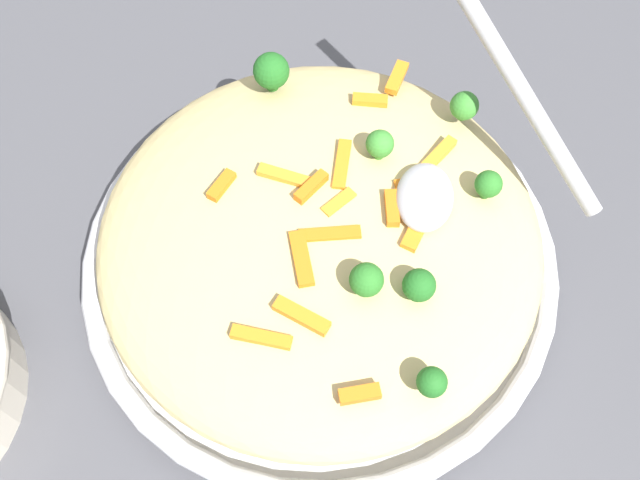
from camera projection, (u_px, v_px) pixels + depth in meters
ground_plane at (320, 272)px, 0.56m from camera, size 2.40×2.40×0.00m
serving_bowl at (320, 261)px, 0.54m from camera, size 0.36×0.36×0.04m
pasta_mound at (320, 237)px, 0.51m from camera, size 0.32×0.32×0.06m
carrot_piece_0 at (294, 315)px, 0.44m from camera, size 0.02×0.04×0.01m
carrot_piece_1 at (339, 203)px, 0.48m from camera, size 0.03×0.02×0.01m
carrot_piece_2 at (342, 165)px, 0.50m from camera, size 0.04×0.01×0.01m
carrot_piece_3 at (417, 228)px, 0.48m from camera, size 0.04×0.02×0.01m
carrot_piece_4 at (392, 208)px, 0.48m from camera, size 0.03×0.01×0.01m
carrot_piece_5 at (311, 187)px, 0.49m from camera, size 0.03×0.02×0.01m
carrot_piece_6 at (330, 235)px, 0.47m from camera, size 0.02×0.04×0.01m
carrot_piece_7 at (360, 394)px, 0.42m from camera, size 0.02×0.03×0.01m
carrot_piece_8 at (370, 100)px, 0.53m from camera, size 0.01×0.03×0.01m
carrot_piece_9 at (286, 177)px, 0.49m from camera, size 0.02×0.04×0.01m
carrot_piece_10 at (439, 154)px, 0.51m from camera, size 0.03×0.02×0.01m
carrot_piece_11 at (261, 338)px, 0.44m from camera, size 0.01×0.04×0.01m
carrot_piece_12 at (397, 77)px, 0.55m from camera, size 0.03×0.02×0.01m
carrot_piece_13 at (222, 186)px, 0.49m from camera, size 0.03×0.02×0.01m
carrot_piece_14 at (302, 258)px, 0.46m from camera, size 0.04×0.02×0.01m
carrot_piece_15 at (416, 184)px, 0.49m from camera, size 0.02×0.03×0.01m
broccoli_floret_0 at (432, 382)px, 0.42m from camera, size 0.02×0.02×0.02m
broccoli_floret_1 at (380, 144)px, 0.49m from camera, size 0.02×0.02×0.03m
broccoli_floret_2 at (464, 106)px, 0.52m from camera, size 0.02×0.02×0.02m
broccoli_floret_3 at (271, 71)px, 0.53m from camera, size 0.03×0.03×0.03m
broccoli_floret_4 at (366, 280)px, 0.44m from camera, size 0.02×0.02×0.03m
broccoli_floret_5 at (419, 286)px, 0.44m from camera, size 0.02×0.02×0.03m
broccoli_floret_6 at (488, 184)px, 0.48m from camera, size 0.02×0.02×0.02m
serving_spoon at (464, 156)px, 0.48m from camera, size 0.15×0.14×0.11m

